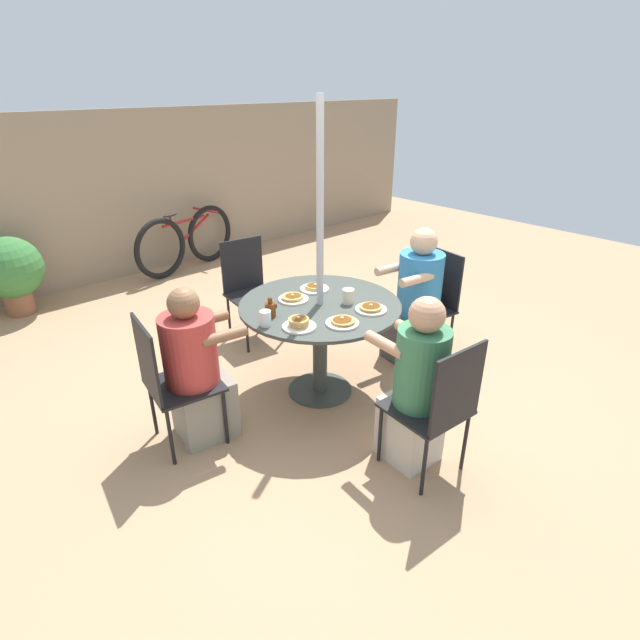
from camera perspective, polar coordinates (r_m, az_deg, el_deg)
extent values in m
plane|color=tan|center=(3.96, 0.00, -8.01)|extent=(12.00, 12.00, 0.00)
cube|color=gray|center=(6.49, -22.17, 12.87)|extent=(10.00, 0.06, 1.92)
cylinder|color=#383D38|center=(3.96, 0.00, -7.92)|extent=(0.50, 0.50, 0.01)
cylinder|color=#383D38|center=(3.77, 0.00, -3.46)|extent=(0.11, 0.11, 0.72)
cylinder|color=#383D38|center=(3.61, 0.00, 1.72)|extent=(1.17, 1.17, 0.02)
cylinder|color=#ADADB2|center=(3.48, 0.00, 6.72)|extent=(0.05, 0.05, 2.13)
cylinder|color=black|center=(4.58, -4.28, -0.10)|extent=(0.02, 0.02, 0.42)
cylinder|color=black|center=(4.43, -8.34, -1.26)|extent=(0.02, 0.02, 0.42)
cylinder|color=black|center=(4.87, -6.48, 1.45)|extent=(0.02, 0.02, 0.42)
cylinder|color=black|center=(4.73, -10.35, 0.40)|extent=(0.02, 0.02, 0.42)
cube|color=black|center=(4.56, -7.52, 2.65)|extent=(0.48, 0.48, 0.02)
cube|color=black|center=(4.64, -8.89, 6.29)|extent=(0.41, 0.07, 0.48)
cylinder|color=black|center=(3.66, -13.10, -7.92)|extent=(0.02, 0.02, 0.42)
cylinder|color=black|center=(3.38, -10.77, -10.86)|extent=(0.02, 0.02, 0.42)
cylinder|color=black|center=(3.59, -18.57, -9.51)|extent=(0.02, 0.02, 0.42)
cylinder|color=black|center=(3.30, -16.71, -12.70)|extent=(0.02, 0.02, 0.42)
cube|color=black|center=(3.35, -15.21, -7.13)|extent=(0.49, 0.49, 0.02)
cube|color=black|center=(3.19, -19.19, -4.35)|extent=(0.08, 0.41, 0.48)
cube|color=gray|center=(3.50, -13.06, -9.66)|extent=(0.41, 0.38, 0.42)
cylinder|color=#B73833|center=(3.25, -14.68, -3.43)|extent=(0.35, 0.35, 0.48)
sphere|color=brown|center=(3.11, -15.35, 1.86)|extent=(0.20, 0.20, 0.20)
cylinder|color=brown|center=(3.37, -12.83, 0.03)|extent=(0.30, 0.11, 0.07)
cylinder|color=brown|center=(3.14, -10.91, -1.82)|extent=(0.30, 0.11, 0.07)
cylinder|color=black|center=(3.21, 6.89, -12.79)|extent=(0.02, 0.02, 0.42)
cylinder|color=black|center=(3.43, 11.40, -10.34)|extent=(0.02, 0.02, 0.42)
cylinder|color=black|center=(3.03, 11.81, -16.06)|extent=(0.02, 0.02, 0.42)
cylinder|color=black|center=(3.26, 16.24, -13.17)|extent=(0.02, 0.02, 0.42)
cube|color=black|center=(3.09, 11.95, -9.84)|extent=(0.47, 0.47, 0.02)
cube|color=black|center=(2.85, 15.48, -7.57)|extent=(0.41, 0.06, 0.48)
cube|color=beige|center=(3.28, 10.19, -12.14)|extent=(0.33, 0.36, 0.42)
cylinder|color=#38754C|center=(2.99, 11.53, -5.49)|extent=(0.31, 0.31, 0.51)
sphere|color=tan|center=(2.83, 12.14, 0.58)|extent=(0.21, 0.21, 0.21)
cylinder|color=tan|center=(2.95, 7.48, -2.82)|extent=(0.10, 0.31, 0.07)
cylinder|color=tan|center=(3.12, 10.85, -1.45)|extent=(0.10, 0.31, 0.07)
cylinder|color=black|center=(4.21, 11.30, -3.02)|extent=(0.02, 0.02, 0.42)
cylinder|color=black|center=(4.44, 8.07, -1.15)|extent=(0.02, 0.02, 0.42)
cylinder|color=black|center=(4.45, 14.70, -1.73)|extent=(0.02, 0.02, 0.42)
cylinder|color=black|center=(4.67, 11.46, -0.03)|extent=(0.02, 0.02, 0.42)
cube|color=black|center=(4.34, 11.63, 1.14)|extent=(0.49, 0.49, 0.02)
cube|color=black|center=(4.39, 13.85, 4.69)|extent=(0.08, 0.41, 0.48)
cube|color=#3D3D42|center=(4.37, 10.30, -1.83)|extent=(0.43, 0.40, 0.42)
cylinder|color=teal|center=(4.21, 11.35, 4.07)|extent=(0.36, 0.36, 0.52)
sphere|color=#DBA884|center=(4.09, 11.78, 8.76)|extent=(0.22, 0.22, 0.22)
cylinder|color=#DBA884|center=(3.94, 10.97, 4.58)|extent=(0.32, 0.12, 0.07)
cylinder|color=#DBA884|center=(4.14, 8.17, 5.84)|extent=(0.32, 0.12, 0.07)
cylinder|color=silver|center=(3.25, -2.39, -0.76)|extent=(0.22, 0.22, 0.01)
cylinder|color=tan|center=(3.25, -2.38, -0.49)|extent=(0.13, 0.13, 0.01)
cylinder|color=tan|center=(3.24, -2.43, -0.29)|extent=(0.13, 0.13, 0.01)
cylinder|color=tan|center=(3.24, -2.42, -0.08)|extent=(0.13, 0.13, 0.01)
cylinder|color=tan|center=(3.22, -2.47, 0.05)|extent=(0.14, 0.14, 0.01)
ellipsoid|color=brown|center=(3.22, -2.41, 0.22)|extent=(0.10, 0.10, 0.00)
cube|color=#F4E084|center=(3.22, -2.48, 0.31)|extent=(0.03, 0.03, 0.01)
cylinder|color=silver|center=(3.51, 5.84, 1.21)|extent=(0.22, 0.22, 0.01)
cylinder|color=tan|center=(3.51, 5.84, 1.42)|extent=(0.16, 0.16, 0.01)
cylinder|color=tan|center=(3.49, 5.81, 1.51)|extent=(0.16, 0.16, 0.01)
ellipsoid|color=brown|center=(3.49, 5.86, 1.65)|extent=(0.13, 0.12, 0.00)
cube|color=#F4E084|center=(3.49, 5.85, 1.73)|extent=(0.02, 0.02, 0.01)
cylinder|color=silver|center=(3.66, -3.07, 2.39)|extent=(0.22, 0.22, 0.01)
cylinder|color=tan|center=(3.66, -3.10, 2.57)|extent=(0.15, 0.15, 0.01)
cylinder|color=tan|center=(3.65, -3.18, 2.70)|extent=(0.16, 0.16, 0.01)
ellipsoid|color=brown|center=(3.65, -3.08, 2.82)|extent=(0.12, 0.11, 0.00)
cube|color=#F4E084|center=(3.64, -3.15, 2.88)|extent=(0.02, 0.02, 0.01)
cylinder|color=silver|center=(3.29, 2.56, -0.37)|extent=(0.22, 0.22, 0.01)
cylinder|color=tan|center=(3.29, 2.60, -0.17)|extent=(0.15, 0.15, 0.01)
cylinder|color=tan|center=(3.28, 2.67, -0.04)|extent=(0.16, 0.16, 0.01)
ellipsoid|color=brown|center=(3.28, 2.57, 0.07)|extent=(0.13, 0.12, 0.00)
cube|color=#F4E084|center=(3.29, 2.54, 0.25)|extent=(0.03, 0.03, 0.01)
cylinder|color=silver|center=(3.84, -0.64, 3.58)|extent=(0.22, 0.22, 0.01)
cylinder|color=tan|center=(3.83, -0.68, 3.73)|extent=(0.14, 0.14, 0.01)
cylinder|color=tan|center=(3.82, -0.63, 3.90)|extent=(0.14, 0.14, 0.01)
ellipsoid|color=brown|center=(3.83, -0.65, 4.04)|extent=(0.11, 0.11, 0.00)
cube|color=#F4E084|center=(3.82, -0.52, 4.10)|extent=(0.03, 0.03, 0.01)
cylinder|color=#602D0F|center=(3.39, -5.68, 1.14)|extent=(0.07, 0.07, 0.10)
cylinder|color=#602D0F|center=(3.37, -5.74, 2.22)|extent=(0.03, 0.03, 0.04)
torus|color=#602D0F|center=(3.41, -5.25, 1.52)|extent=(0.05, 0.01, 0.05)
cylinder|color=beige|center=(3.59, 3.25, 2.67)|extent=(0.08, 0.08, 0.10)
cylinder|color=white|center=(3.57, 3.27, 3.46)|extent=(0.09, 0.09, 0.01)
cylinder|color=silver|center=(3.27, -6.26, 0.19)|extent=(0.08, 0.08, 0.10)
torus|color=black|center=(6.36, -17.76, 7.76)|extent=(0.73, 0.22, 0.74)
torus|color=black|center=(6.85, -12.47, 9.62)|extent=(0.73, 0.22, 0.74)
cylinder|color=maroon|center=(6.53, -15.27, 10.84)|extent=(0.65, 0.17, 0.03)
cylinder|color=maroon|center=(6.66, -14.09, 10.13)|extent=(0.49, 0.14, 0.28)
cylinder|color=maroon|center=(6.39, -16.70, 10.83)|extent=(0.03, 0.03, 0.10)
ellipsoid|color=black|center=(6.38, -16.78, 11.40)|extent=(0.21, 0.11, 0.04)
cylinder|color=maroon|center=(6.74, -12.98, 12.13)|extent=(0.12, 0.44, 0.03)
cylinder|color=brown|center=(6.05, -31.11, 1.72)|extent=(0.28, 0.28, 0.23)
sphere|color=#387538|center=(5.93, -31.94, 5.10)|extent=(0.63, 0.63, 0.63)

